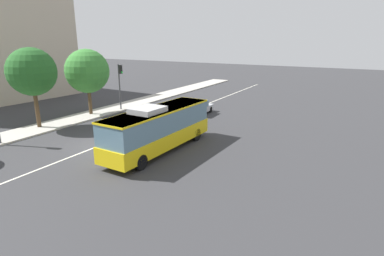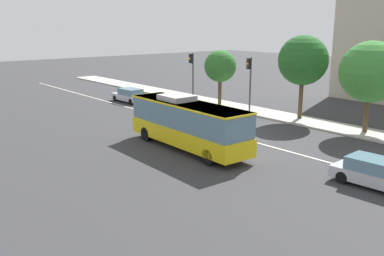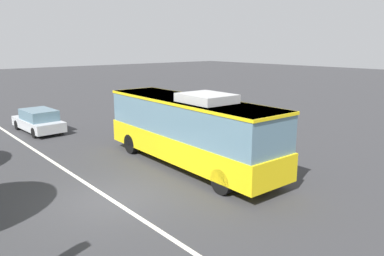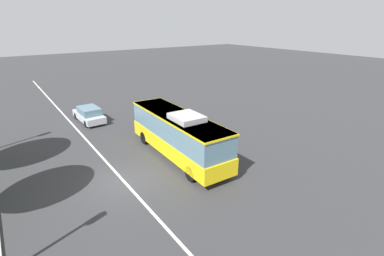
% 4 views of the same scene
% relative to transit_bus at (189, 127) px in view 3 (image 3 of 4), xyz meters
% --- Properties ---
extents(ground_plane, '(160.00, 160.00, 0.00)m').
position_rel_transit_bus_xyz_m(ground_plane, '(-1.09, 4.63, -1.81)').
color(ground_plane, '#333335').
extents(lane_centre_line, '(76.00, 0.16, 0.01)m').
position_rel_transit_bus_xyz_m(lane_centre_line, '(-1.09, 4.63, -1.80)').
color(lane_centre_line, silver).
rests_on(lane_centre_line, ground_plane).
extents(transit_bus, '(10.07, 2.82, 3.46)m').
position_rel_transit_bus_xyz_m(transit_bus, '(0.00, 0.00, 0.00)').
color(transit_bus, yellow).
rests_on(transit_bus, ground_plane).
extents(sedan_silver, '(4.57, 1.99, 1.46)m').
position_rel_transit_bus_xyz_m(sedan_silver, '(11.37, 3.01, -1.09)').
color(sedan_silver, '#B7BABF').
rests_on(sedan_silver, ground_plane).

